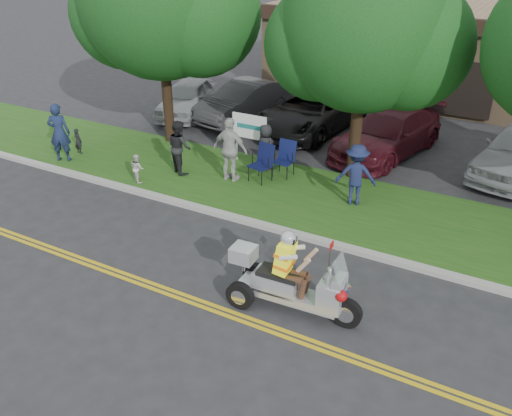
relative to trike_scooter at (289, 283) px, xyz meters
The scene contains 23 objects.
ground 1.78m from the trike_scooter, behind, with size 120.00×120.00×0.00m, color #28282B.
centerline_near 1.94m from the trike_scooter, 153.31° to the right, with size 60.00×0.10×0.01m, color gold.
centerline_far 1.88m from the trike_scooter, 157.94° to the right, with size 60.00×0.10×0.01m, color gold.
curb 3.30m from the trike_scooter, 120.27° to the left, with size 60.00×0.25×0.12m, color #A8A89E.
grass_verge 5.25m from the trike_scooter, 108.29° to the left, with size 60.00×4.00×0.10m, color #1D5015.
commercial_building 18.79m from the trike_scooter, 88.89° to the left, with size 18.00×8.20×4.00m.
tree_left 11.36m from the trike_scooter, 139.95° to the left, with size 6.62×5.40×7.78m.
tree_mid 8.02m from the trike_scooter, 98.82° to the left, with size 5.88×4.80×7.05m.
business_sign 7.83m from the trike_scooter, 125.52° to the left, with size 1.25×0.06×1.75m.
trike_scooter is the anchor object (origin of this frame).
lawn_chair_a 6.35m from the trike_scooter, 123.09° to the left, with size 0.73×0.75×1.16m.
lawn_chair_b 6.74m from the trike_scooter, 116.86° to the left, with size 0.60×0.62×1.12m.
spectator_adult_left 10.72m from the trike_scooter, 161.24° to the left, with size 0.72×0.47×1.97m, color #192546.
spectator_adult_mid 7.61m from the trike_scooter, 143.03° to the left, with size 0.83×0.65×1.71m, color black.
spectator_adult_right 6.49m from the trike_scooter, 131.94° to the left, with size 1.18×0.49×2.01m, color #B8B8B2.
spectator_chair_a 5.18m from the trike_scooter, 94.76° to the left, with size 1.14×0.66×1.77m, color #1A2249.
spectator_chair_b 7.22m from the trike_scooter, 121.93° to the left, with size 0.73×0.47×1.49m, color #232325.
child_left 10.97m from the trike_scooter, 157.59° to the left, with size 0.33×0.21×0.90m, color black.
child_right 7.54m from the trike_scooter, 153.92° to the left, with size 0.44×0.34×0.90m, color silver.
parked_car_far_left 13.74m from the trike_scooter, 134.01° to the left, with size 1.73×4.30×1.46m, color #A0A3A7.
parked_car_left 12.69m from the trike_scooter, 124.23° to the left, with size 1.63×4.67×1.54m, color #313134.
parked_car_mid 11.29m from the trike_scooter, 111.51° to the left, with size 2.62×5.68×1.58m, color black.
parked_car_right 9.59m from the trike_scooter, 95.02° to the left, with size 2.14×5.27×1.53m, color #4A111B.
Camera 1 is at (5.47, -8.05, 7.15)m, focal length 38.00 mm.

